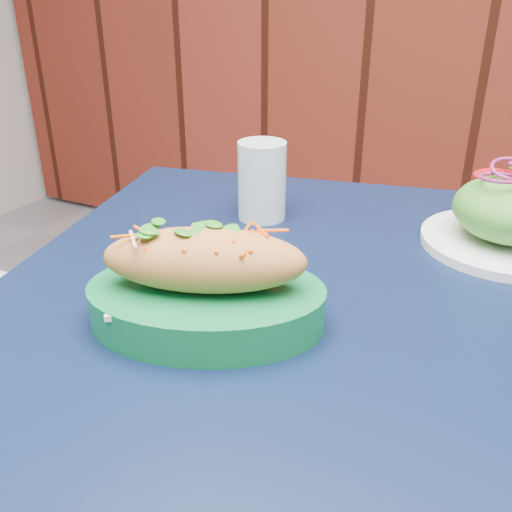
% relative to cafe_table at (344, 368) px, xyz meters
% --- Properties ---
extents(cafe_table, '(0.96, 0.96, 0.75)m').
position_rel_cafe_table_xyz_m(cafe_table, '(0.00, 0.00, 0.00)').
color(cafe_table, black).
rests_on(cafe_table, ground).
extents(banh_mi_basket, '(0.28, 0.23, 0.11)m').
position_rel_cafe_table_xyz_m(banh_mi_basket, '(-0.12, -0.10, 0.13)').
color(banh_mi_basket, '#0F6F36').
rests_on(banh_mi_basket, cafe_table).
extents(salad_plate, '(0.21, 0.21, 0.11)m').
position_rel_cafe_table_xyz_m(salad_plate, '(0.13, 0.23, 0.13)').
color(salad_plate, white).
rests_on(salad_plate, cafe_table).
extents(water_glass, '(0.07, 0.07, 0.11)m').
position_rel_cafe_table_xyz_m(water_glass, '(-0.19, 0.17, 0.14)').
color(water_glass, silver).
rests_on(water_glass, cafe_table).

